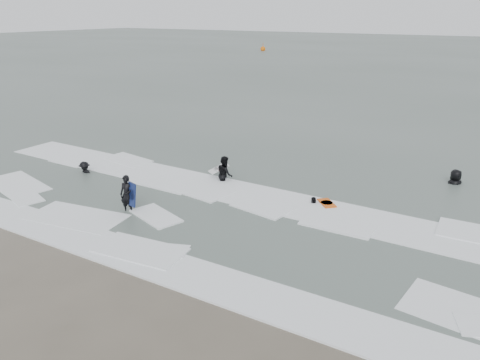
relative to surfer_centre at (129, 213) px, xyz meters
The scene contains 10 objects.
ground 3.92m from the surfer_centre, 29.75° to the right, with size 320.00×320.00×0.00m, color brown.
sea 78.13m from the surfer_centre, 87.50° to the left, with size 320.00×320.00×0.00m, color #47544C.
surfer_centre is the anchor object (origin of this frame).
surfer_wading 5.30m from the surfer_centre, 76.02° to the left, with size 0.87×0.68×1.79m, color black.
surfer_breaker 5.76m from the surfer_centre, 155.67° to the left, with size 0.96×0.55×1.49m, color black.
surfer_right_near 7.65m from the surfer_centre, 37.84° to the left, with size 0.87×0.36×1.48m, color black.
surfer_right_far 14.91m from the surfer_centre, 44.02° to the left, with size 0.92×0.60×1.88m, color black.
surf_foam 3.83m from the surfer_centre, 27.30° to the left, with size 30.03×9.06×0.09m.
bodyboards 4.31m from the surfer_centre, 52.69° to the left, with size 7.03×5.91×1.25m.
buoy 81.32m from the surfer_centre, 115.02° to the left, with size 1.00×1.00×1.65m.
Camera 1 is at (9.45, -10.43, 7.66)m, focal length 35.00 mm.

